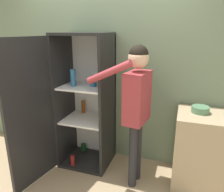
# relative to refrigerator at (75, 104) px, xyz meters

# --- Properties ---
(ground_plane) EXTENTS (12.00, 12.00, 0.00)m
(ground_plane) POSITION_rel_refrigerator_xyz_m (0.29, -0.53, -0.92)
(ground_plane) COLOR tan
(wall_back) EXTENTS (7.00, 0.06, 2.55)m
(wall_back) POSITION_rel_refrigerator_xyz_m (0.29, 0.45, 0.36)
(wall_back) COLOR gray
(wall_back) RESTS_ON ground_plane
(refrigerator) EXTENTS (0.85, 1.26, 1.84)m
(refrigerator) POSITION_rel_refrigerator_xyz_m (0.00, 0.00, 0.00)
(refrigerator) COLOR black
(refrigerator) RESTS_ON ground_plane
(person) EXTENTS (0.69, 0.51, 1.73)m
(person) POSITION_rel_refrigerator_xyz_m (0.86, -0.13, 0.21)
(person) COLOR #262628
(person) RESTS_ON ground_plane
(counter) EXTENTS (0.80, 0.60, 0.94)m
(counter) POSITION_rel_refrigerator_xyz_m (1.72, 0.10, -0.45)
(counter) COLOR tan
(counter) RESTS_ON ground_plane
(bowl) EXTENTS (0.20, 0.20, 0.08)m
(bowl) POSITION_rel_refrigerator_xyz_m (1.58, 0.14, 0.05)
(bowl) COLOR #517F5B
(bowl) RESTS_ON counter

